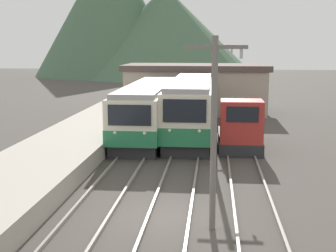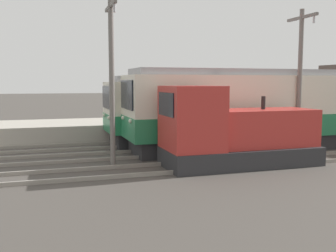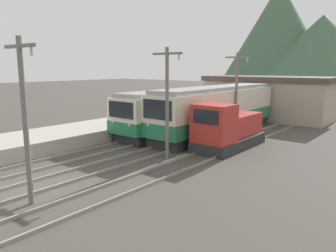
% 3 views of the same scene
% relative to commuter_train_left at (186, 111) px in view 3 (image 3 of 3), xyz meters
% --- Properties ---
extents(ground_plane, '(200.00, 200.00, 0.00)m').
position_rel_commuter_train_left_xyz_m(ground_plane, '(2.60, -15.22, -1.60)').
color(ground_plane, '#47423D').
extents(track_left, '(1.54, 60.00, 0.14)m').
position_rel_commuter_train_left_xyz_m(track_left, '(-0.00, -15.22, -1.53)').
color(track_left, gray).
rests_on(track_left, ground).
extents(track_center, '(1.54, 60.00, 0.14)m').
position_rel_commuter_train_left_xyz_m(track_center, '(2.80, -15.22, -1.53)').
color(track_center, gray).
rests_on(track_center, ground).
extents(track_right, '(1.54, 60.00, 0.14)m').
position_rel_commuter_train_left_xyz_m(track_right, '(5.80, -15.22, -1.53)').
color(track_right, gray).
rests_on(track_right, ground).
extents(commuter_train_left, '(2.84, 14.83, 3.42)m').
position_rel_commuter_train_left_xyz_m(commuter_train_left, '(0.00, 0.00, 0.00)').
color(commuter_train_left, '#28282B').
rests_on(commuter_train_left, ground).
extents(commuter_train_center, '(2.84, 14.50, 3.71)m').
position_rel_commuter_train_left_xyz_m(commuter_train_center, '(2.80, 0.25, 0.12)').
color(commuter_train_center, '#28282B').
rests_on(commuter_train_center, ground).
extents(shunting_locomotive, '(2.40, 5.92, 3.00)m').
position_rel_commuter_train_left_xyz_m(shunting_locomotive, '(5.80, -3.54, -0.39)').
color(shunting_locomotive, '#28282B').
rests_on(shunting_locomotive, ground).
extents(catenary_mast_near, '(2.00, 0.20, 6.24)m').
position_rel_commuter_train_left_xyz_m(catenary_mast_near, '(4.31, -16.05, 1.83)').
color(catenary_mast_near, slate).
rests_on(catenary_mast_near, ground).
extents(catenary_mast_mid, '(2.00, 0.20, 6.24)m').
position_rel_commuter_train_left_xyz_m(catenary_mast_mid, '(4.31, -7.82, 1.83)').
color(catenary_mast_mid, slate).
rests_on(catenary_mast_mid, ground).
extents(catenary_mast_far, '(2.00, 0.20, 6.24)m').
position_rel_commuter_train_left_xyz_m(catenary_mast_far, '(4.31, 0.42, 1.83)').
color(catenary_mast_far, slate).
rests_on(catenary_mast_far, ground).
extents(station_building, '(12.60, 6.30, 4.26)m').
position_rel_commuter_train_left_xyz_m(station_building, '(2.71, 10.78, 0.55)').
color(station_building, '#AD9E8E').
rests_on(station_building, ground).
extents(mountain_backdrop, '(42.80, 34.70, 25.72)m').
position_rel_commuter_train_left_xyz_m(mountain_backdrop, '(-10.81, 60.06, 9.13)').
color(mountain_backdrop, '#47664C').
rests_on(mountain_backdrop, ground).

